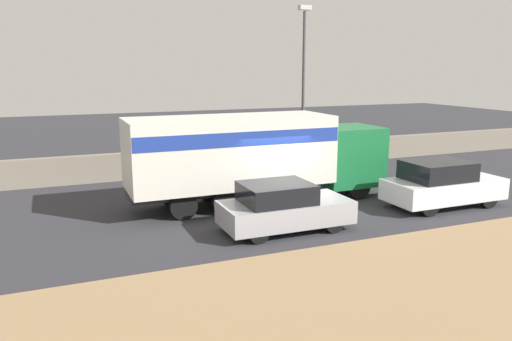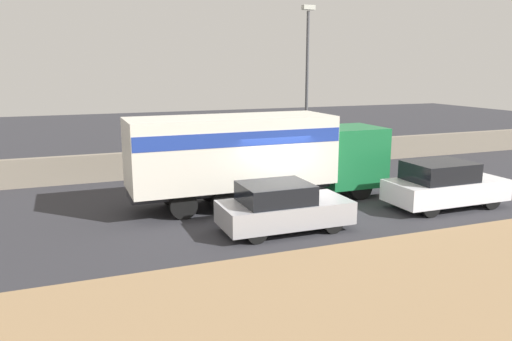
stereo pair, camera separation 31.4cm
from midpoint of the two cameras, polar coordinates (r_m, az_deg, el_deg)
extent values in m
plane|color=#2D2D33|center=(16.07, 4.08, -5.46)|extent=(80.00, 80.00, 0.00)
cube|color=#937551|center=(11.63, 16.10, -12.70)|extent=(60.00, 5.55, 0.04)
cube|color=gray|center=(22.85, -4.11, 1.22)|extent=(60.00, 0.35, 1.17)
cylinder|color=#4C4C51|center=(23.25, 6.21, 8.83)|extent=(0.14, 0.14, 7.18)
cube|color=beige|center=(23.36, 6.42, 18.03)|extent=(0.56, 0.28, 0.20)
cube|color=#196B38|center=(19.12, 10.93, 1.70)|extent=(2.29, 2.14, 2.16)
cube|color=black|center=(19.67, 13.76, 3.13)|extent=(0.06, 1.82, 0.95)
cube|color=#2D2D33|center=(17.31, -2.30, -1.93)|extent=(6.98, 1.35, 0.25)
cube|color=silver|center=(17.05, -2.33, 2.28)|extent=(6.98, 2.45, 2.33)
cube|color=navy|center=(16.97, -2.35, 4.13)|extent=(6.95, 2.47, 0.47)
cylinder|color=black|center=(20.08, 9.46, -0.79)|extent=(0.88, 0.28, 0.88)
cylinder|color=black|center=(18.59, 12.28, -1.91)|extent=(0.88, 0.28, 0.88)
cylinder|color=black|center=(17.71, -9.14, -2.47)|extent=(0.88, 0.28, 0.88)
cylinder|color=black|center=(16.01, -7.75, -3.95)|extent=(0.88, 0.28, 0.88)
cylinder|color=black|center=(18.04, -4.80, -2.09)|extent=(0.88, 0.28, 0.88)
cylinder|color=black|center=(16.38, -2.99, -3.50)|extent=(0.88, 0.28, 0.88)
cube|color=#9E9EA3|center=(14.77, 3.92, -4.77)|extent=(3.83, 1.77, 0.66)
cube|color=black|center=(14.48, 2.86, -2.58)|extent=(1.99, 1.63, 0.56)
cylinder|color=black|center=(16.01, 6.60, -4.47)|extent=(0.59, 0.20, 0.59)
cylinder|color=black|center=(14.74, 9.39, -5.99)|extent=(0.59, 0.20, 0.59)
cylinder|color=black|center=(15.09, -1.44, -5.41)|extent=(0.59, 0.20, 0.59)
cylinder|color=black|center=(13.73, 0.75, -7.17)|extent=(0.59, 0.20, 0.59)
cube|color=silver|center=(18.38, 21.32, -2.06)|extent=(4.12, 1.80, 0.72)
cube|color=black|center=(18.02, 20.71, -0.08)|extent=(2.14, 1.66, 0.63)
cylinder|color=black|center=(19.85, 22.48, -1.98)|extent=(0.68, 0.20, 0.68)
cylinder|color=black|center=(18.79, 25.74, -3.00)|extent=(0.68, 0.20, 0.68)
cylinder|color=black|center=(18.20, 16.63, -2.76)|extent=(0.68, 0.20, 0.68)
cylinder|color=black|center=(17.05, 19.84, -3.94)|extent=(0.68, 0.20, 0.68)
camera|label=1|loc=(0.16, -89.43, 0.12)|focal=35.00mm
camera|label=2|loc=(0.16, 90.57, -0.12)|focal=35.00mm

